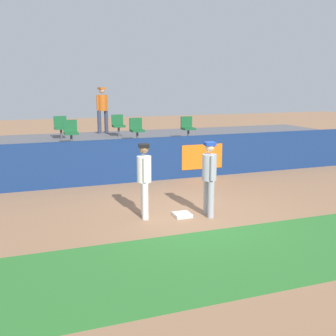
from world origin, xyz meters
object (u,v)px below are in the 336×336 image
seat_front_right (188,127)px  seat_back_center (118,124)px  player_fielder_home (144,175)px  seat_front_center (137,128)px  seat_front_left (71,131)px  player_runner_visitor (209,174)px  seat_back_left (61,126)px  first_base (182,215)px  spectator_hooded (102,107)px

seat_front_right → seat_back_center: 2.86m
player_fielder_home → seat_back_center: seat_back_center is taller
seat_front_center → seat_front_left: bearing=-180.0°
player_runner_visitor → seat_back_left: size_ratio=2.15×
seat_back_center → first_base: bearing=-91.0°
seat_front_left → seat_back_center: (2.06, 1.80, -0.00)m
player_fielder_home → player_runner_visitor: size_ratio=0.99×
seat_back_center → player_runner_visitor: bearing=-86.1°
seat_back_center → seat_front_left: bearing=-138.8°
seat_front_left → seat_front_center: bearing=0.0°
seat_back_left → seat_back_center: size_ratio=1.00×
player_runner_visitor → seat_front_right: (1.73, 5.48, 0.54)m
first_base → spectator_hooded: bearing=91.8°
seat_front_right → seat_back_center: bearing=141.0°
first_base → seat_front_center: bearing=85.9°
seat_front_left → spectator_hooded: 3.48m
first_base → spectator_hooded: spectator_hooded is taller
first_base → seat_front_left: bearing=110.0°
seat_front_right → player_fielder_home: bearing=-122.4°
seat_back_left → seat_front_right: bearing=-22.1°
player_runner_visitor → seat_front_right: bearing=169.4°
first_base → seat_back_center: bearing=89.0°
seat_front_center → seat_back_left: same height
player_runner_visitor → seat_front_left: (-2.55, 5.48, 0.54)m
seat_front_left → spectator_hooded: size_ratio=0.44×
seat_front_center → seat_front_right: size_ratio=1.00×
player_fielder_home → seat_back_left: size_ratio=2.12×
seat_front_left → seat_back_left: same height
seat_back_center → seat_front_center: bearing=-82.0°
player_runner_visitor → seat_back_center: (-0.50, 7.28, 0.54)m
seat_back_center → spectator_hooded: bearing=107.9°
seat_front_right → seat_back_left: size_ratio=1.00×
first_base → spectator_hooded: (-0.26, 8.30, 2.17)m
seat_front_right → player_runner_visitor: bearing=-107.5°
seat_front_left → seat_back_center: size_ratio=1.00×
player_runner_visitor → spectator_hooded: size_ratio=0.95×
player_runner_visitor → player_fielder_home: bearing=-98.9°
first_base → seat_front_left: seat_front_left is taller
seat_back_center → seat_back_left: bearing=180.0°
player_runner_visitor → seat_back_left: 7.79m
seat_front_right → seat_front_left: bearing=180.0°
seat_front_center → seat_front_right: (1.97, -0.00, -0.00)m
seat_front_center → seat_back_left: size_ratio=1.00×
seat_front_left → seat_back_center: bearing=41.2°
seat_front_right → spectator_hooded: bearing=131.2°
player_runner_visitor → seat_front_right: seat_front_right is taller
seat_front_right → seat_front_left: size_ratio=1.00×
seat_front_left → first_base: bearing=-70.0°
first_base → spectator_hooded: size_ratio=0.21×
player_runner_visitor → seat_back_left: seat_back_left is taller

